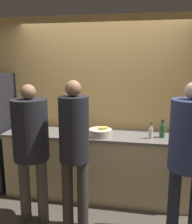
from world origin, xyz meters
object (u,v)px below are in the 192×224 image
Objects in this scene: fruit_bowl at (100,133)px; utensil_crock at (22,122)px; cup_red at (73,127)px; bottle_amber at (24,122)px; person_left at (31,140)px; person_center at (74,144)px; person_right at (189,147)px; bottle_green at (162,131)px; bottle_clear at (151,132)px.

utensil_crock is at bearing 169.31° from fruit_bowl.
bottle_amber is at bearing -174.18° from cup_red.
cup_red is at bearing 152.65° from fruit_bowl.
bottle_amber is 2.81× the size of cup_red.
person_left is 0.90m from bottle_amber.
person_center is at bearing -38.41° from bottle_amber.
cup_red is at bearing -0.53° from utensil_crock.
bottle_green is (-0.22, 0.73, -0.04)m from person_right.
fruit_bowl is at bearing 73.38° from person_center.
person_right is (1.76, -0.02, 0.04)m from person_left.
bottle_amber is (-2.23, 0.79, -0.04)m from person_right.
person_left is at bearing -155.38° from bottle_green.
fruit_bowl is (0.72, 0.61, -0.05)m from person_left.
fruit_bowl reaches higher than cup_red.
cup_red is (0.75, 0.08, -0.06)m from bottle_amber.
person_right is 6.04× the size of utensil_crock.
bottle_clear is 1.87m from bottle_amber.
utensil_crock reaches higher than bottle_green.
bottle_green is (1.54, 0.71, -0.01)m from person_left.
bottle_amber reaches higher than cup_red.
person_left is at bearing -139.80° from fruit_bowl.
utensil_crock is at bearing 159.35° from person_right.
bottle_clear is 0.17m from bottle_green.
person_center is at bearing -3.03° from person_left.
bottle_clear is at bearing -6.24° from utensil_crock.
fruit_bowl is 1.09× the size of utensil_crock.
person_center reaches higher than person_right.
utensil_crock is 1.18× the size of bottle_green.
bottle_green is at bearing -3.99° from utensil_crock.
person_left is 8.19× the size of bottle_clear.
bottle_green is at bearing 6.60° from fruit_bowl.
fruit_bowl is at bearing 40.20° from person_left.
utensil_crock reaches higher than bottle_amber.
bottle_amber reaches higher than fruit_bowl.
bottle_clear reaches higher than fruit_bowl.
bottle_amber is at bearing 141.59° from person_center.
person_left is 18.93× the size of cup_red.
person_center is at bearing -142.10° from bottle_clear.
bottle_clear is 1.14m from cup_red.
bottle_amber is 0.75m from cup_red.
person_left is at bearing -57.16° from utensil_crock.
person_left reaches higher than bottle_clear.
bottle_green is (0.15, 0.07, 0.02)m from bottle_clear.
person_right reaches higher than person_left.
fruit_bowl is at bearing -10.69° from utensil_crock.
person_right is 8.45× the size of bottle_clear.
person_right is at bearing -0.59° from person_left.
bottle_green is at bearing 106.75° from person_right.
bottle_clear is at bearing 37.90° from person_center.
bottle_clear is at bearing 24.70° from person_left.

